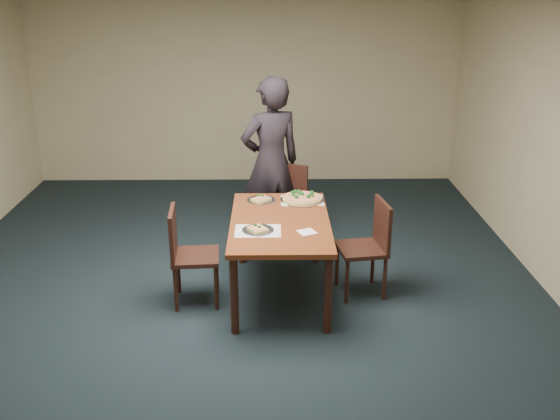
{
  "coord_description": "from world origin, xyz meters",
  "views": [
    {
      "loc": [
        0.36,
        -4.81,
        2.85
      ],
      "look_at": [
        0.44,
        0.46,
        0.85
      ],
      "focal_mm": 40.0,
      "sensor_mm": 36.0,
      "label": 1
    }
  ],
  "objects_px": {
    "pizza_pan": "(302,198)",
    "diner": "(271,163)",
    "chair_right": "(370,242)",
    "chair_left": "(187,250)",
    "chair_far": "(286,201)",
    "slice_plate_near": "(258,229)",
    "slice_plate_far": "(261,199)",
    "dining_table": "(280,230)"
  },
  "relations": [
    {
      "from": "slice_plate_near",
      "to": "slice_plate_far",
      "type": "xyz_separation_m",
      "value": [
        0.02,
        0.78,
        -0.0
      ]
    },
    {
      "from": "slice_plate_near",
      "to": "chair_right",
      "type": "bearing_deg",
      "value": 14.88
    },
    {
      "from": "diner",
      "to": "slice_plate_near",
      "type": "height_order",
      "value": "diner"
    },
    {
      "from": "slice_plate_far",
      "to": "chair_left",
      "type": "bearing_deg",
      "value": -135.04
    },
    {
      "from": "chair_left",
      "to": "slice_plate_near",
      "type": "distance_m",
      "value": 0.7
    },
    {
      "from": "chair_far",
      "to": "chair_left",
      "type": "relative_size",
      "value": 1.0
    },
    {
      "from": "chair_right",
      "to": "diner",
      "type": "distance_m",
      "value": 1.56
    },
    {
      "from": "chair_far",
      "to": "slice_plate_far",
      "type": "bearing_deg",
      "value": -91.39
    },
    {
      "from": "chair_right",
      "to": "pizza_pan",
      "type": "bearing_deg",
      "value": -138.7
    },
    {
      "from": "dining_table",
      "to": "slice_plate_far",
      "type": "relative_size",
      "value": 5.36
    },
    {
      "from": "pizza_pan",
      "to": "slice_plate_far",
      "type": "height_order",
      "value": "pizza_pan"
    },
    {
      "from": "diner",
      "to": "slice_plate_near",
      "type": "relative_size",
      "value": 6.69
    },
    {
      "from": "dining_table",
      "to": "chair_far",
      "type": "height_order",
      "value": "chair_far"
    },
    {
      "from": "chair_far",
      "to": "chair_right",
      "type": "relative_size",
      "value": 1.0
    },
    {
      "from": "chair_far",
      "to": "pizza_pan",
      "type": "relative_size",
      "value": 2.11
    },
    {
      "from": "dining_table",
      "to": "pizza_pan",
      "type": "height_order",
      "value": "pizza_pan"
    },
    {
      "from": "dining_table",
      "to": "chair_left",
      "type": "xyz_separation_m",
      "value": [
        -0.85,
        -0.13,
        -0.14
      ]
    },
    {
      "from": "pizza_pan",
      "to": "diner",
      "type": "bearing_deg",
      "value": 114.5
    },
    {
      "from": "diner",
      "to": "slice_plate_far",
      "type": "relative_size",
      "value": 6.69
    },
    {
      "from": "chair_right",
      "to": "dining_table",
      "type": "bearing_deg",
      "value": -97.07
    },
    {
      "from": "dining_table",
      "to": "chair_left",
      "type": "height_order",
      "value": "chair_left"
    },
    {
      "from": "chair_left",
      "to": "diner",
      "type": "distance_m",
      "value": 1.6
    },
    {
      "from": "chair_far",
      "to": "slice_plate_near",
      "type": "distance_m",
      "value": 1.45
    },
    {
      "from": "dining_table",
      "to": "pizza_pan",
      "type": "relative_size",
      "value": 3.48
    },
    {
      "from": "chair_left",
      "to": "chair_right",
      "type": "bearing_deg",
      "value": -88.66
    },
    {
      "from": "chair_left",
      "to": "slice_plate_near",
      "type": "xyz_separation_m",
      "value": [
        0.65,
        -0.11,
        0.25
      ]
    },
    {
      "from": "chair_far",
      "to": "slice_plate_near",
      "type": "bearing_deg",
      "value": -79.85
    },
    {
      "from": "chair_right",
      "to": "pizza_pan",
      "type": "xyz_separation_m",
      "value": [
        -0.61,
        0.51,
        0.26
      ]
    },
    {
      "from": "slice_plate_far",
      "to": "pizza_pan",
      "type": "bearing_deg",
      "value": 0.52
    },
    {
      "from": "chair_right",
      "to": "chair_left",
      "type": "bearing_deg",
      "value": -93.43
    },
    {
      "from": "diner",
      "to": "pizza_pan",
      "type": "xyz_separation_m",
      "value": [
        0.31,
        -0.67,
        -0.16
      ]
    },
    {
      "from": "chair_left",
      "to": "slice_plate_far",
      "type": "xyz_separation_m",
      "value": [
        0.67,
        0.67,
        0.25
      ]
    },
    {
      "from": "slice_plate_near",
      "to": "slice_plate_far",
      "type": "height_order",
      "value": "slice_plate_near"
    },
    {
      "from": "chair_far",
      "to": "slice_plate_far",
      "type": "distance_m",
      "value": 0.72
    },
    {
      "from": "chair_right",
      "to": "diner",
      "type": "height_order",
      "value": "diner"
    },
    {
      "from": "chair_left",
      "to": "slice_plate_far",
      "type": "relative_size",
      "value": 3.25
    },
    {
      "from": "chair_far",
      "to": "slice_plate_near",
      "type": "height_order",
      "value": "chair_far"
    },
    {
      "from": "diner",
      "to": "slice_plate_far",
      "type": "xyz_separation_m",
      "value": [
        -0.1,
        -0.68,
        -0.18
      ]
    },
    {
      "from": "dining_table",
      "to": "chair_right",
      "type": "height_order",
      "value": "chair_right"
    },
    {
      "from": "diner",
      "to": "pizza_pan",
      "type": "bearing_deg",
      "value": 91.4
    },
    {
      "from": "chair_far",
      "to": "pizza_pan",
      "type": "distance_m",
      "value": 0.69
    },
    {
      "from": "chair_right",
      "to": "pizza_pan",
      "type": "height_order",
      "value": "chair_right"
    }
  ]
}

